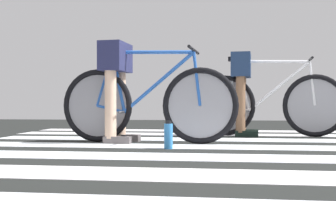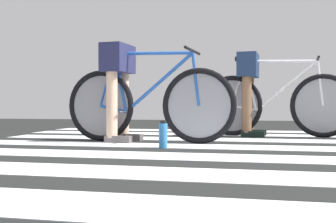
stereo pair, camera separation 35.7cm
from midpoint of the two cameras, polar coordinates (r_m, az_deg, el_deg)
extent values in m
cube|color=black|center=(3.24, 6.74, -5.79)|extent=(18.00, 14.00, 0.02)
cube|color=silver|center=(1.50, 0.86, -13.15)|extent=(5.20, 0.44, 0.00)
cube|color=silver|center=(2.24, 10.18, -8.49)|extent=(5.20, 0.44, 0.00)
cube|color=silver|center=(2.99, 6.63, -6.11)|extent=(5.20, 0.44, 0.00)
cube|color=silver|center=(3.74, 8.62, -4.71)|extent=(5.20, 0.44, 0.00)
cube|color=silver|center=(4.51, 7.23, -3.75)|extent=(5.20, 0.44, 0.00)
cube|color=silver|center=(5.26, 5.87, -3.08)|extent=(5.20, 0.44, 0.00)
cube|color=silver|center=(5.99, 5.70, -2.60)|extent=(5.20, 0.44, 0.00)
torus|color=black|center=(4.32, -11.67, 0.76)|extent=(0.72, 0.12, 0.72)
torus|color=black|center=(4.00, 1.74, 0.77)|extent=(0.72, 0.12, 0.72)
cylinder|color=gray|center=(4.32, -11.67, 0.76)|extent=(0.61, 0.06, 0.61)
cylinder|color=gray|center=(4.00, 1.74, 0.77)|extent=(0.61, 0.06, 0.61)
cylinder|color=#2557B2|center=(4.15, -4.57, 7.84)|extent=(0.80, 0.11, 0.05)
cylinder|color=#2557B2|center=(4.10, -3.76, 3.85)|extent=(0.70, 0.10, 0.59)
cylinder|color=#2557B2|center=(4.24, -8.96, 3.88)|extent=(0.16, 0.05, 0.59)
cylinder|color=#2557B2|center=(4.26, -9.95, 0.36)|extent=(0.29, 0.05, 0.09)
cylinder|color=#2557B2|center=(4.29, -10.71, 4.24)|extent=(0.19, 0.04, 0.53)
cylinder|color=#2557B2|center=(4.01, 1.32, 4.34)|extent=(0.09, 0.04, 0.50)
cube|color=black|center=(4.29, -9.73, 8.14)|extent=(0.25, 0.11, 0.05)
cylinder|color=black|center=(4.05, 0.90, 8.16)|extent=(0.08, 0.52, 0.03)
cylinder|color=#4C4C51|center=(4.21, -8.20, -0.05)|extent=(0.05, 0.34, 0.02)
cylinder|color=beige|center=(4.37, -8.64, 2.49)|extent=(0.11, 0.11, 0.88)
cylinder|color=beige|center=(4.11, -10.08, 2.59)|extent=(0.11, 0.11, 0.88)
cube|color=#24284E|center=(4.27, -9.35, 7.09)|extent=(0.26, 0.43, 0.28)
cube|color=#615A5B|center=(4.36, -7.77, -3.48)|extent=(0.27, 0.12, 0.07)
cube|color=#615A5B|center=(4.10, -9.16, -3.76)|extent=(0.27, 0.12, 0.07)
torus|color=black|center=(5.12, 5.59, 0.80)|extent=(0.72, 0.11, 0.72)
torus|color=black|center=(5.11, 17.03, 0.76)|extent=(0.72, 0.11, 0.72)
cylinder|color=gray|center=(5.12, 5.59, 0.80)|extent=(0.61, 0.05, 0.61)
cylinder|color=gray|center=(5.11, 17.03, 0.76)|extent=(0.61, 0.05, 0.61)
cylinder|color=white|center=(5.11, 11.88, 6.50)|extent=(0.80, 0.10, 0.05)
cylinder|color=white|center=(5.09, 12.55, 3.25)|extent=(0.70, 0.09, 0.59)
cylinder|color=white|center=(5.11, 8.05, 3.37)|extent=(0.16, 0.05, 0.59)
cylinder|color=white|center=(5.11, 7.15, 0.46)|extent=(0.29, 0.05, 0.09)
cylinder|color=white|center=(5.12, 6.48, 3.70)|extent=(0.19, 0.04, 0.53)
cylinder|color=white|center=(5.11, 16.71, 3.56)|extent=(0.09, 0.04, 0.50)
cube|color=black|center=(5.14, 7.39, 6.94)|extent=(0.25, 0.11, 0.05)
cylinder|color=black|center=(5.13, 16.39, 6.58)|extent=(0.07, 0.52, 0.03)
cylinder|color=#4C4C51|center=(5.10, 8.72, 0.11)|extent=(0.05, 0.34, 0.02)
cylinder|color=brown|center=(5.25, 7.83, 2.24)|extent=(0.11, 0.11, 0.88)
cylinder|color=brown|center=(4.97, 7.59, 2.32)|extent=(0.11, 0.11, 0.88)
cube|color=navy|center=(5.13, 7.72, 6.09)|extent=(0.25, 0.43, 0.28)
cube|color=black|center=(5.25, 8.58, -2.74)|extent=(0.27, 0.12, 0.07)
cube|color=black|center=(4.97, 8.38, -2.94)|extent=(0.27, 0.12, 0.07)
cylinder|color=#378DDF|center=(3.59, -2.78, -3.29)|extent=(0.07, 0.07, 0.21)
cylinder|color=black|center=(3.58, -2.78, -1.42)|extent=(0.05, 0.05, 0.02)
camera|label=1|loc=(0.18, -82.51, 0.12)|focal=45.74mm
camera|label=2|loc=(0.18, 97.49, -0.12)|focal=45.74mm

